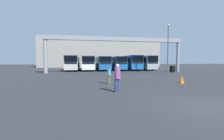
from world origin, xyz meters
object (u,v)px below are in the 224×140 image
Objects in this scene: bus_slot_1 at (88,62)px; pedestrian_far_center at (117,77)px; bus_slot_2 at (102,62)px; bus_slot_4 at (129,62)px; bus_slot_5 at (143,62)px; tire_stack at (172,69)px; bus_slot_3 at (116,62)px; traffic_cone at (182,80)px; lamp_post at (168,47)px; bus_slot_0 at (73,62)px; pedestrian_near_left at (109,75)px.

pedestrian_far_center is (1.47, -25.64, -0.81)m from bus_slot_1.
bus_slot_4 reaches higher than bus_slot_2.
bus_slot_5 is 9.15m from tire_stack.
bus_slot_2 is 9.96× the size of tire_stack.
bus_slot_1 is 1.09× the size of bus_slot_3.
traffic_cone is (6.61, 2.85, -0.64)m from pedestrian_far_center.
bus_slot_3 is at bearing -4.39° from bus_slot_1.
lamp_post is at bearing 65.43° from traffic_cone.
lamp_post is at bearing 39.78° from pedestrian_far_center.
lamp_post is at bearing -42.85° from bus_slot_1.
traffic_cone is at bearing -70.49° from bus_slot_1.
bus_slot_4 is (6.59, 0.11, 0.16)m from bus_slot_2.
traffic_cone is at bearing 13.41° from pedestrian_far_center.
bus_slot_0 is 0.92× the size of bus_slot_1.
bus_slot_4 is at bearing 1.96° from bus_slot_0.
bus_slot_0 reaches higher than traffic_cone.
bus_slot_3 is at bearing -171.74° from bus_slot_4.
pedestrian_near_left reaches higher than traffic_cone.
pedestrian_far_center is 2.69× the size of traffic_cone.
bus_slot_3 is 12.74m from tire_stack.
bus_slot_5 is 24.25m from pedestrian_near_left.
bus_slot_1 reaches higher than pedestrian_near_left.
bus_slot_2 reaches higher than pedestrian_near_left.
bus_slot_5 is at bearing -13.76° from bus_slot_4.
bus_slot_0 is 1.00× the size of bus_slot_3.
lamp_post reaches higher than pedestrian_near_left.
pedestrian_far_center is at bearing -108.19° from bus_slot_4.
pedestrian_far_center is (-5.12, -25.14, -0.76)m from bus_slot_3.
bus_slot_3 is (3.29, -0.37, 0.01)m from bus_slot_2.
bus_slot_1 is at bearing 148.05° from tire_stack.
bus_slot_2 is at bearing 101.92° from traffic_cone.
bus_slot_3 is at bearing 119.01° from lamp_post.
bus_slot_2 is 15.59m from lamp_post.
bus_slot_0 is 7.19× the size of pedestrian_near_left.
traffic_cone is at bearing -114.57° from lamp_post.
bus_slot_2 is 3.31m from bus_slot_3.
lamp_post is at bearing -60.99° from bus_slot_3.
lamp_post reaches higher than bus_slot_2.
bus_slot_1 is 22.12m from pedestrian_near_left.
bus_slot_4 is at bearing 61.87° from pedestrian_far_center.
bus_slot_0 is 16.44× the size of traffic_cone.
bus_slot_4 is (3.29, 0.48, 0.15)m from bus_slot_3.
pedestrian_near_left is (-8.40, -22.03, -1.06)m from bus_slot_4.
bus_slot_1 is 6.63× the size of pedestrian_far_center.
bus_slot_4 is at bearing 0.92° from bus_slot_2.
bus_slot_2 is 6.59m from bus_slot_4.
pedestrian_near_left is 0.19× the size of lamp_post.
pedestrian_near_left is at bearing -110.87° from bus_slot_4.
bus_slot_2 is 6.49× the size of pedestrian_far_center.
bus_slot_2 is at bearing 75.96° from pedestrian_far_center.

